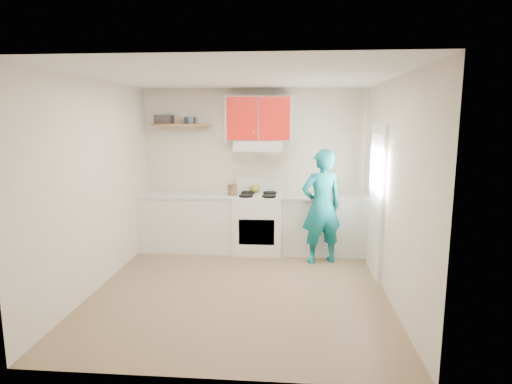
# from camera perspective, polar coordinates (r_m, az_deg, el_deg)

# --- Properties ---
(floor) EXTENTS (3.80, 3.80, 0.00)m
(floor) POSITION_cam_1_polar(r_m,az_deg,el_deg) (5.54, -2.06, -12.77)
(floor) COLOR brown
(floor) RESTS_ON ground
(ceiling) EXTENTS (3.60, 3.80, 0.04)m
(ceiling) POSITION_cam_1_polar(r_m,az_deg,el_deg) (5.14, -2.25, 15.09)
(ceiling) COLOR white
(ceiling) RESTS_ON floor
(back_wall) EXTENTS (3.60, 0.04, 2.60)m
(back_wall) POSITION_cam_1_polar(r_m,az_deg,el_deg) (7.05, -0.32, 3.09)
(back_wall) COLOR beige
(back_wall) RESTS_ON floor
(front_wall) EXTENTS (3.60, 0.04, 2.60)m
(front_wall) POSITION_cam_1_polar(r_m,az_deg,el_deg) (3.34, -6.04, -4.59)
(front_wall) COLOR beige
(front_wall) RESTS_ON floor
(left_wall) EXTENTS (0.04, 3.80, 2.60)m
(left_wall) POSITION_cam_1_polar(r_m,az_deg,el_deg) (5.68, -20.49, 0.82)
(left_wall) COLOR beige
(left_wall) RESTS_ON floor
(right_wall) EXTENTS (0.04, 3.80, 2.60)m
(right_wall) POSITION_cam_1_polar(r_m,az_deg,el_deg) (5.28, 17.64, 0.34)
(right_wall) COLOR beige
(right_wall) RESTS_ON floor
(door) EXTENTS (0.05, 0.85, 2.05)m
(door) POSITION_cam_1_polar(r_m,az_deg,el_deg) (6.00, 15.80, -1.15)
(door) COLOR white
(door) RESTS_ON floor
(door_glass) EXTENTS (0.01, 0.55, 0.95)m
(door_glass) POSITION_cam_1_polar(r_m,az_deg,el_deg) (5.93, 15.73, 2.89)
(door_glass) COLOR white
(door_glass) RESTS_ON door
(counter_left) EXTENTS (1.52, 0.60, 0.90)m
(counter_left) POSITION_cam_1_polar(r_m,az_deg,el_deg) (7.08, -8.96, -4.00)
(counter_left) COLOR silver
(counter_left) RESTS_ON floor
(counter_right) EXTENTS (1.32, 0.60, 0.90)m
(counter_right) POSITION_cam_1_polar(r_m,az_deg,el_deg) (6.90, 8.96, -4.36)
(counter_right) COLOR silver
(counter_right) RESTS_ON floor
(stove) EXTENTS (0.76, 0.65, 0.92)m
(stove) POSITION_cam_1_polar(r_m,az_deg,el_deg) (6.88, 0.29, -4.21)
(stove) COLOR white
(stove) RESTS_ON floor
(range_hood) EXTENTS (0.76, 0.44, 0.15)m
(range_hood) POSITION_cam_1_polar(r_m,az_deg,el_deg) (6.79, 0.36, 6.17)
(range_hood) COLOR silver
(range_hood) RESTS_ON back_wall
(upper_cabinets) EXTENTS (1.02, 0.33, 0.70)m
(upper_cabinets) POSITION_cam_1_polar(r_m,az_deg,el_deg) (6.83, 0.40, 9.76)
(upper_cabinets) COLOR red
(upper_cabinets) RESTS_ON back_wall
(shelf) EXTENTS (0.90, 0.30, 0.04)m
(shelf) POSITION_cam_1_polar(r_m,az_deg,el_deg) (7.05, -9.89, 8.81)
(shelf) COLOR brown
(shelf) RESTS_ON back_wall
(books) EXTENTS (0.29, 0.22, 0.14)m
(books) POSITION_cam_1_polar(r_m,az_deg,el_deg) (7.15, -12.16, 9.45)
(books) COLOR #362F31
(books) RESTS_ON shelf
(tin) EXTENTS (0.19, 0.19, 0.11)m
(tin) POSITION_cam_1_polar(r_m,az_deg,el_deg) (7.03, -8.77, 9.43)
(tin) COLOR #333D4C
(tin) RESTS_ON shelf
(kettle) EXTENTS (0.22, 0.22, 0.15)m
(kettle) POSITION_cam_1_polar(r_m,az_deg,el_deg) (7.00, -0.16, 0.50)
(kettle) COLOR olive
(kettle) RESTS_ON stove
(crock) EXTENTS (0.17, 0.17, 0.19)m
(crock) POSITION_cam_1_polar(r_m,az_deg,el_deg) (6.79, -3.17, 0.20)
(crock) COLOR brown
(crock) RESTS_ON counter_left
(cutting_board) EXTENTS (0.31, 0.25, 0.02)m
(cutting_board) POSITION_cam_1_polar(r_m,az_deg,el_deg) (6.82, 8.56, -0.58)
(cutting_board) COLOR olive
(cutting_board) RESTS_ON counter_right
(silicone_mat) EXTENTS (0.31, 0.28, 0.01)m
(silicone_mat) POSITION_cam_1_polar(r_m,az_deg,el_deg) (6.87, 11.85, -0.65)
(silicone_mat) COLOR red
(silicone_mat) RESTS_ON counter_right
(person) EXTENTS (0.71, 0.58, 1.69)m
(person) POSITION_cam_1_polar(r_m,az_deg,el_deg) (6.34, 8.72, -1.96)
(person) COLOR #0C6C6F
(person) RESTS_ON floor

